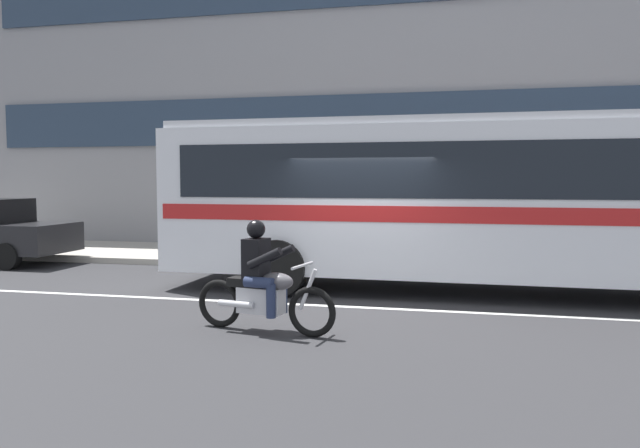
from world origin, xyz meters
The scene contains 7 objects.
ground_plane centered at (0.00, 0.00, 0.00)m, with size 60.00×60.00×0.00m, color #2B2B2D.
sidewalk_curb centered at (0.00, 5.10, 0.07)m, with size 28.00×3.80×0.15m, color #A39E93.
lane_center_stripe centered at (0.00, -0.60, 0.00)m, with size 26.60×0.14×0.01m, color silver.
office_building_facade centered at (0.00, 7.39, 5.54)m, with size 28.00×0.89×11.07m.
transit_bus centered at (2.32, 1.19, 1.88)m, with size 12.41×2.81×3.22m.
motorcycle_with_rider centered at (-0.98, -2.48, 0.66)m, with size 2.12×0.71×1.56m.
fire_hydrant centered at (-1.51, 4.13, 0.52)m, with size 0.22×0.30×0.75m.
Camera 1 is at (1.61, -10.40, 2.12)m, focal length 33.90 mm.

